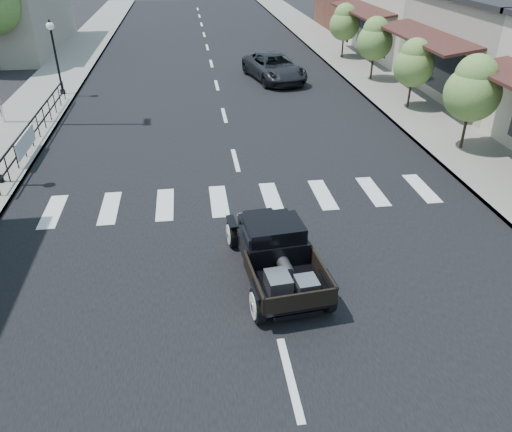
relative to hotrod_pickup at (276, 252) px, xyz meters
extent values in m
plane|color=black|center=(-0.25, -0.10, -0.69)|extent=(120.00, 120.00, 0.00)
cube|color=black|center=(-0.25, 14.90, -0.68)|extent=(14.00, 80.00, 0.02)
cube|color=gray|center=(-8.75, 14.90, -0.61)|extent=(3.00, 80.00, 0.15)
cube|color=gray|center=(8.25, 14.90, -0.61)|extent=(3.00, 80.00, 0.15)
cube|color=beige|center=(14.75, 21.90, 1.56)|extent=(10.00, 9.00, 4.50)
imported|color=black|center=(2.91, 17.56, -0.01)|extent=(3.25, 5.29, 1.37)
camera|label=1|loc=(-1.73, -9.35, 6.37)|focal=35.00mm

